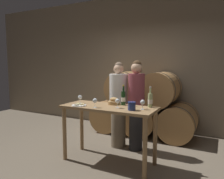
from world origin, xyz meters
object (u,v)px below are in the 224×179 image
at_px(person_left, 118,104).
at_px(person_right, 136,104).
at_px(wine_glass_far_left, 80,97).
at_px(tasting_table, 108,116).
at_px(wine_bottle_white, 150,100).
at_px(wine_glass_left, 95,101).
at_px(cheese_plate, 79,105).
at_px(blue_crock, 132,106).
at_px(wine_bottle_red, 123,98).
at_px(wine_glass_center, 117,101).
at_px(bread_basket, 114,102).
at_px(wine_glass_right, 143,102).

xyz_separation_m(person_left, person_right, (0.35, 0.00, 0.04)).
bearing_deg(person_right, wine_glass_far_left, -136.63).
height_order(tasting_table, wine_bottle_white, wine_bottle_white).
xyz_separation_m(person_left, wine_glass_left, (0.03, -0.87, 0.20)).
xyz_separation_m(wine_bottle_white, cheese_plate, (-1.03, -0.40, -0.10)).
bearing_deg(blue_crock, wine_bottle_red, 131.27).
bearing_deg(wine_glass_far_left, wine_glass_center, -3.99).
bearing_deg(wine_glass_far_left, bread_basket, 19.94).
xyz_separation_m(wine_bottle_white, blue_crock, (-0.17, -0.33, -0.04)).
bearing_deg(wine_bottle_red, blue_crock, -48.73).
bearing_deg(cheese_plate, wine_bottle_white, 21.29).
xyz_separation_m(wine_bottle_white, wine_glass_left, (-0.73, -0.40, -0.01)).
xyz_separation_m(tasting_table, wine_glass_left, (-0.13, -0.18, 0.25)).
distance_m(tasting_table, cheese_plate, 0.49).
distance_m(tasting_table, bread_basket, 0.27).
distance_m(person_right, bread_basket, 0.54).
height_order(cheese_plate, wine_glass_center, wine_glass_center).
relative_size(wine_bottle_white, bread_basket, 1.62).
bearing_deg(blue_crock, tasting_table, 166.35).
xyz_separation_m(bread_basket, cheese_plate, (-0.42, -0.37, -0.03)).
distance_m(tasting_table, wine_glass_left, 0.34).
relative_size(cheese_plate, wine_glass_center, 1.63).
bearing_deg(cheese_plate, wine_bottle_red, 32.90).
relative_size(person_left, wine_glass_far_left, 11.30).
bearing_deg(wine_glass_right, person_right, 117.95).
height_order(person_left, person_right, person_right).
bearing_deg(bread_basket, wine_glass_left, -109.02).
height_order(wine_glass_far_left, wine_glass_left, same).
bearing_deg(cheese_plate, bread_basket, 40.85).
xyz_separation_m(tasting_table, person_right, (0.19, 0.69, 0.09)).
height_order(tasting_table, person_left, person_left).
xyz_separation_m(tasting_table, wine_bottle_white, (0.60, 0.22, 0.26)).
bearing_deg(person_left, wine_glass_far_left, -118.75).
distance_m(cheese_plate, wine_glass_left, 0.31).
height_order(wine_glass_far_left, wine_glass_right, same).
xyz_separation_m(person_left, wine_bottle_white, (0.75, -0.46, 0.20)).
bearing_deg(blue_crock, wine_glass_left, -172.34).
bearing_deg(person_right, wine_glass_right, -62.05).
xyz_separation_m(cheese_plate, wine_glass_left, (0.30, -0.00, 0.09)).
height_order(tasting_table, wine_glass_right, wine_glass_right).
relative_size(person_right, cheese_plate, 7.04).
bearing_deg(person_left, person_right, 0.03).
bearing_deg(tasting_table, wine_glass_far_left, -179.71).
relative_size(wine_bottle_red, wine_glass_far_left, 2.31).
bearing_deg(wine_glass_left, person_left, 91.68).
distance_m(tasting_table, wine_glass_center, 0.31).
bearing_deg(wine_bottle_white, blue_crock, -116.84).
relative_size(tasting_table, person_left, 0.93).
distance_m(person_right, cheese_plate, 1.07).
distance_m(wine_glass_far_left, wine_glass_left, 0.44).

